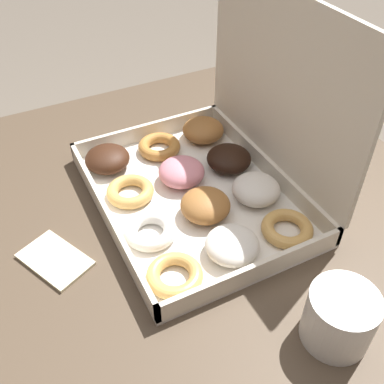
% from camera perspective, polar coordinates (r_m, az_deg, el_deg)
% --- Properties ---
extents(dining_table, '(0.95, 1.03, 0.78)m').
position_cam_1_polar(dining_table, '(0.84, -3.49, -9.52)').
color(dining_table, '#4C3D2D').
rests_on(dining_table, ground_plane).
extents(donut_box, '(0.42, 0.33, 0.34)m').
position_cam_1_polar(donut_box, '(0.79, 2.28, 2.96)').
color(donut_box, silver).
rests_on(donut_box, dining_table).
extents(coffee_mug, '(0.09, 0.09, 0.08)m').
position_cam_1_polar(coffee_mug, '(0.63, 18.24, -14.84)').
color(coffee_mug, white).
rests_on(coffee_mug, dining_table).
extents(paper_napkin, '(0.13, 0.11, 0.01)m').
position_cam_1_polar(paper_napkin, '(0.74, -17.01, -8.21)').
color(paper_napkin, beige).
rests_on(paper_napkin, dining_table).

